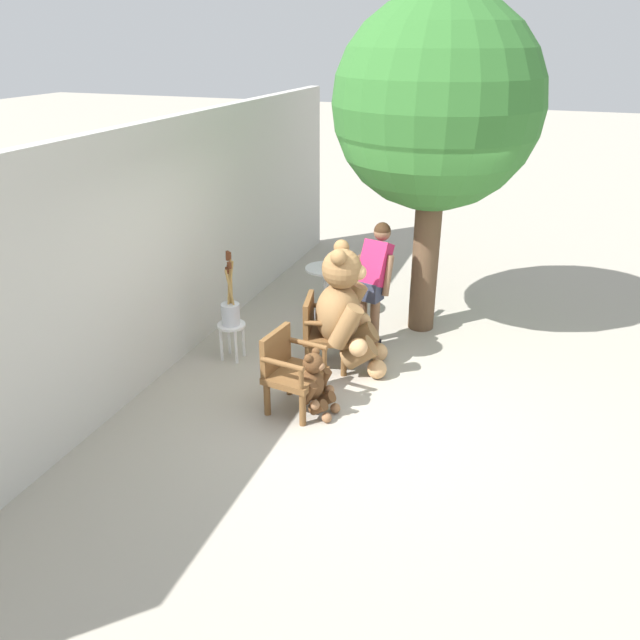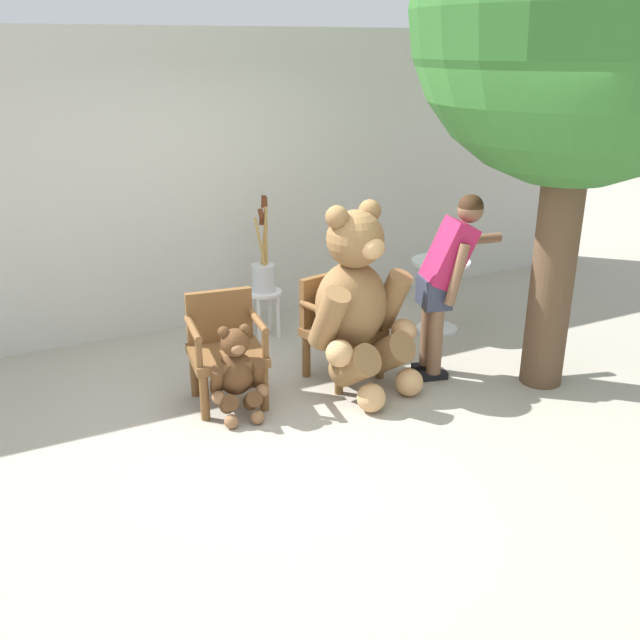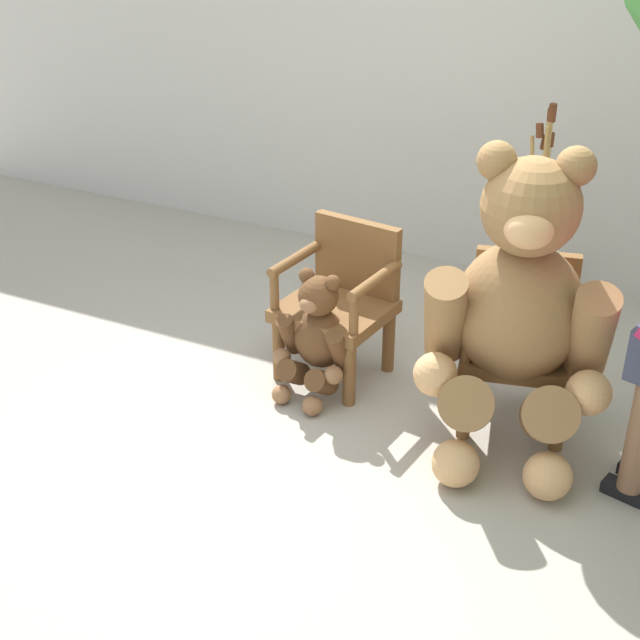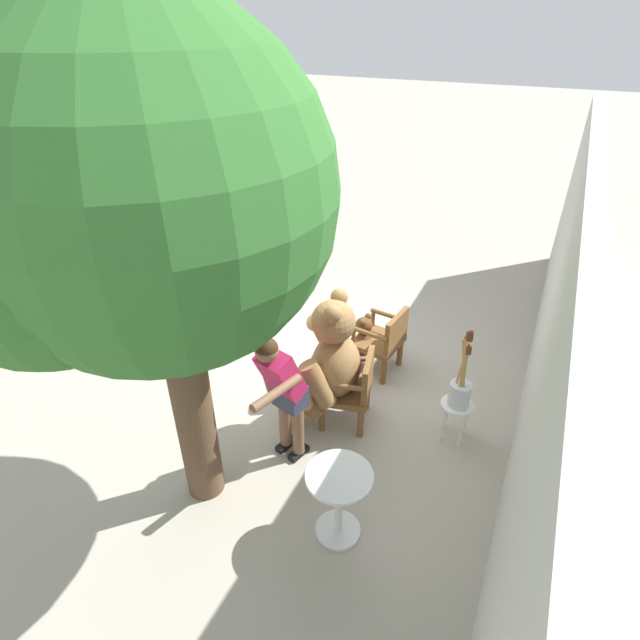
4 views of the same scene
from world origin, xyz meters
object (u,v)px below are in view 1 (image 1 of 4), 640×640
object	(u,v)px
white_stool	(232,332)
round_side_table	(326,286)
teddy_bear_large	(345,310)
wooden_chair_right	(323,330)
person_visitor	(374,275)
brush_bucket	(230,308)
wooden_chair_left	(290,369)
patio_tree	(444,109)
teddy_bear_small	(315,384)

from	to	relation	value
white_stool	round_side_table	xyz separation A→B (m)	(1.57, -0.64, 0.09)
teddy_bear_large	wooden_chair_right	bearing A→B (deg)	97.00
person_visitor	white_stool	distance (m)	1.87
wooden_chair_right	teddy_bear_large	size ratio (longest dim) A/B	0.56
wooden_chair_right	brush_bucket	bearing A→B (deg)	101.32
teddy_bear_large	wooden_chair_left	bearing A→B (deg)	165.81
patio_tree	round_side_table	bearing A→B (deg)	98.51
patio_tree	wooden_chair_right	bearing A→B (deg)	148.65
person_visitor	brush_bucket	bearing A→B (deg)	124.51
wooden_chair_left	wooden_chair_right	bearing A→B (deg)	-0.06
person_visitor	white_stool	bearing A→B (deg)	124.58
wooden_chair_left	brush_bucket	xyz separation A→B (m)	(0.78, 1.08, 0.21)
wooden_chair_right	round_side_table	size ratio (longest dim) A/B	1.19
white_stool	round_side_table	distance (m)	1.70
wooden_chair_left	white_stool	distance (m)	1.34
wooden_chair_right	patio_tree	bearing A→B (deg)	-31.35
wooden_chair_left	person_visitor	size ratio (longest dim) A/B	0.56
teddy_bear_small	round_side_table	size ratio (longest dim) A/B	1.00
teddy_bear_small	brush_bucket	distance (m)	1.61
wooden_chair_right	patio_tree	xyz separation A→B (m)	(1.56, -0.95, 2.34)
brush_bucket	wooden_chair_right	bearing A→B (deg)	-78.68
person_visitor	wooden_chair_left	bearing A→B (deg)	167.91
person_visitor	wooden_chair_right	bearing A→B (deg)	154.20
brush_bucket	patio_tree	distance (m)	3.44
person_visitor	brush_bucket	xyz separation A→B (m)	(-1.01, 1.47, -0.25)
wooden_chair_right	brush_bucket	size ratio (longest dim) A/B	0.95
wooden_chair_left	round_side_table	xyz separation A→B (m)	(2.35, 0.45, -0.01)
brush_bucket	patio_tree	size ratio (longest dim) A/B	0.22
wooden_chair_right	patio_tree	world-z (taller)	patio_tree
wooden_chair_right	teddy_bear_small	xyz separation A→B (m)	(-1.01, -0.28, -0.11)
person_visitor	patio_tree	distance (m)	2.12
teddy_bear_large	white_stool	size ratio (longest dim) A/B	3.31
wooden_chair_right	white_stool	size ratio (longest dim) A/B	1.87
teddy_bear_small	brush_bucket	bearing A→B (deg)	59.72
wooden_chair_right	person_visitor	distance (m)	0.99
white_stool	brush_bucket	world-z (taller)	brush_bucket
wooden_chair_right	round_side_table	bearing A→B (deg)	18.30
wooden_chair_right	white_stool	xyz separation A→B (m)	(-0.22, 1.09, -0.11)
teddy_bear_small	patio_tree	bearing A→B (deg)	-14.62
patio_tree	teddy_bear_large	bearing A→B (deg)	155.69
wooden_chair_left	teddy_bear_small	bearing A→B (deg)	-92.69
wooden_chair_right	teddy_bear_small	size ratio (longest dim) A/B	1.19
patio_tree	teddy_bear_small	bearing A→B (deg)	165.38
wooden_chair_right	white_stool	world-z (taller)	wooden_chair_right
teddy_bear_large	patio_tree	size ratio (longest dim) A/B	0.37
teddy_bear_large	patio_tree	xyz separation A→B (m)	(1.53, -0.69, 2.06)
teddy_bear_small	white_stool	size ratio (longest dim) A/B	1.57
wooden_chair_left	person_visitor	xyz separation A→B (m)	(1.79, -0.38, 0.45)
person_visitor	round_side_table	xyz separation A→B (m)	(0.56, 0.83, -0.47)
teddy_bear_small	white_stool	world-z (taller)	teddy_bear_small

